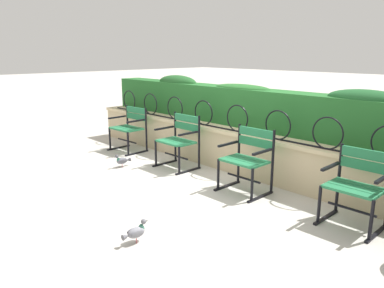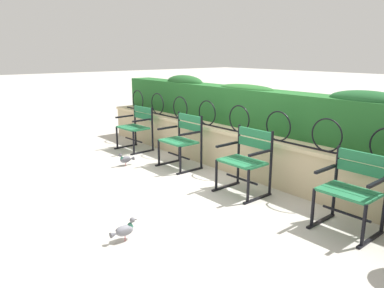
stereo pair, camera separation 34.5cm
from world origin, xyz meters
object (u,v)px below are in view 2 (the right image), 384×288
(park_chair_centre_right, at_px, (246,159))
(park_chair_centre_left, at_px, (182,139))
(park_chair_rightmost, at_px, (352,189))
(park_chair_leftmost, at_px, (136,126))
(pigeon_near_chairs, at_px, (124,230))
(pigeon_far_side, at_px, (126,159))

(park_chair_centre_right, bearing_deg, park_chair_centre_left, 178.08)
(park_chair_centre_right, distance_m, park_chair_rightmost, 1.45)
(park_chair_leftmost, bearing_deg, park_chair_rightmost, -0.09)
(park_chair_centre_left, height_order, park_chair_centre_right, park_chair_centre_left)
(pigeon_near_chairs, bearing_deg, park_chair_rightmost, 56.88)
(park_chair_centre_right, height_order, pigeon_near_chairs, park_chair_centre_right)
(pigeon_far_side, bearing_deg, park_chair_leftmost, 138.95)
(park_chair_centre_right, distance_m, pigeon_near_chairs, 1.97)
(park_chair_rightmost, xyz_separation_m, pigeon_far_side, (-3.54, -0.70, -0.35))
(park_chair_centre_right, relative_size, park_chair_rightmost, 1.03)
(pigeon_near_chairs, bearing_deg, park_chair_centre_right, 94.60)
(park_chair_rightmost, bearing_deg, park_chair_centre_left, -179.93)
(pigeon_far_side, bearing_deg, park_chair_rightmost, 11.24)
(park_chair_centre_right, bearing_deg, park_chair_leftmost, 178.83)
(park_chair_leftmost, xyz_separation_m, park_chair_centre_left, (1.45, -0.01, 0.01))
(park_chair_leftmost, height_order, park_chair_centre_right, park_chair_centre_right)
(park_chair_centre_left, height_order, park_chair_rightmost, park_chair_centre_left)
(park_chair_centre_right, relative_size, pigeon_far_side, 2.99)
(park_chair_leftmost, relative_size, park_chair_centre_right, 0.96)
(park_chair_rightmost, xyz_separation_m, pigeon_near_chairs, (-1.29, -1.98, -0.35))
(park_chair_leftmost, distance_m, pigeon_near_chairs, 3.67)
(park_chair_leftmost, bearing_deg, pigeon_near_chairs, -33.07)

